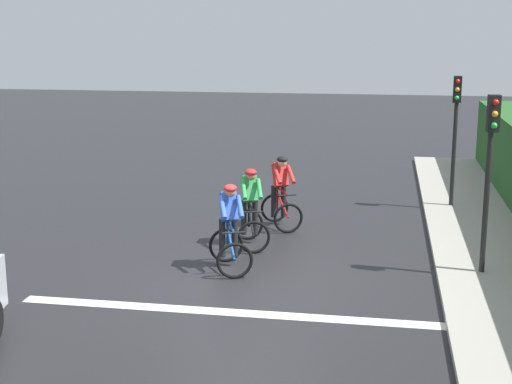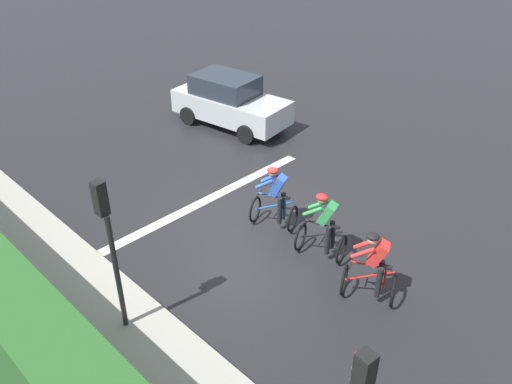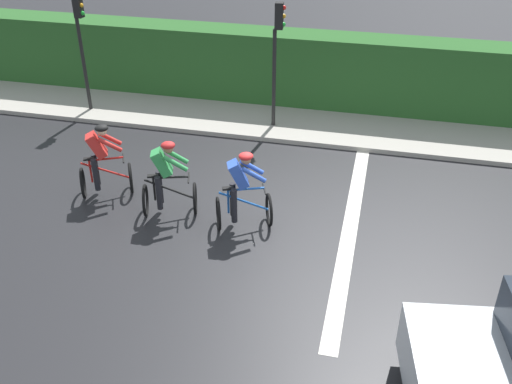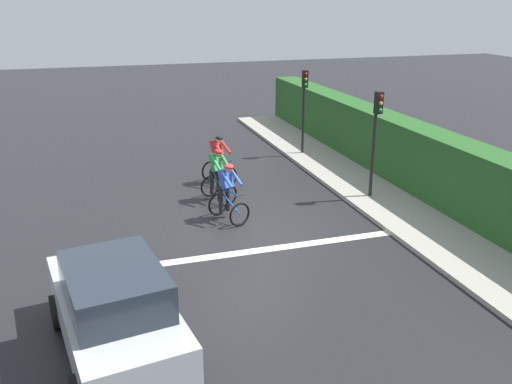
# 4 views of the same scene
# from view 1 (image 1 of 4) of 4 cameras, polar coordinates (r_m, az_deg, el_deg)

# --- Properties ---
(ground_plane) EXTENTS (80.00, 80.00, 0.00)m
(ground_plane) POSITION_cam_1_polar(r_m,az_deg,el_deg) (13.19, -0.94, -7.26)
(ground_plane) COLOR black
(sidewalk_kerb) EXTENTS (2.80, 23.31, 0.12)m
(sidewalk_kerb) POSITION_cam_1_polar(r_m,az_deg,el_deg) (15.05, 18.86, -5.19)
(sidewalk_kerb) COLOR #9E998E
(sidewalk_kerb) RESTS_ON ground
(road_marking_stop_line) EXTENTS (7.00, 0.30, 0.01)m
(road_marking_stop_line) POSITION_cam_1_polar(r_m,az_deg,el_deg) (12.03, -2.08, -9.23)
(road_marking_stop_line) COLOR silver
(road_marking_stop_line) RESTS_ON ground
(cyclist_lead) EXTENTS (1.08, 1.27, 1.66)m
(cyclist_lead) POSITION_cam_1_polar(r_m,az_deg,el_deg) (16.84, 1.93, -0.08)
(cyclist_lead) COLOR black
(cyclist_lead) RESTS_ON ground
(cyclist_second) EXTENTS (0.97, 1.23, 1.66)m
(cyclist_second) POSITION_cam_1_polar(r_m,az_deg,el_deg) (15.35, -0.44, -1.30)
(cyclist_second) COLOR black
(cyclist_second) RESTS_ON ground
(cyclist_mid) EXTENTS (1.02, 1.25, 1.66)m
(cyclist_mid) POSITION_cam_1_polar(r_m,az_deg,el_deg) (13.85, -2.04, -2.83)
(cyclist_mid) COLOR black
(cyclist_mid) RESTS_ON ground
(traffic_light_near_crossing) EXTENTS (0.22, 0.31, 3.34)m
(traffic_light_near_crossing) POSITION_cam_1_polar(r_m,az_deg,el_deg) (13.64, 17.57, 2.48)
(traffic_light_near_crossing) COLOR black
(traffic_light_near_crossing) RESTS_ON ground
(traffic_light_far_junction) EXTENTS (0.22, 0.31, 3.34)m
(traffic_light_far_junction) POSITION_cam_1_polar(r_m,az_deg,el_deg) (18.81, 15.11, 5.23)
(traffic_light_far_junction) COLOR black
(traffic_light_far_junction) RESTS_ON ground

